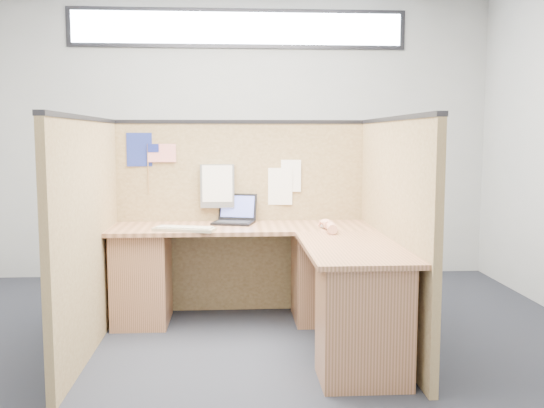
{
  "coord_description": "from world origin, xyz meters",
  "views": [
    {
      "loc": [
        -0.06,
        -3.83,
        1.4
      ],
      "look_at": [
        0.22,
        0.5,
        0.92
      ],
      "focal_mm": 40.0,
      "sensor_mm": 36.0,
      "label": 1
    }
  ],
  "objects": [
    {
      "name": "paper_left",
      "position": [
        0.38,
        0.97,
        1.09
      ],
      "size": [
        0.2,
        0.03,
        0.25
      ],
      "primitive_type": "cube",
      "rotation": [
        0.0,
        0.0,
        -0.14
      ],
      "color": "white",
      "rests_on": "cubicle_partitions"
    },
    {
      "name": "keyboard",
      "position": [
        -0.41,
        0.48,
        0.74
      ],
      "size": [
        0.47,
        0.27,
        0.03
      ],
      "rotation": [
        0.0,
        0.0,
        -0.28
      ],
      "color": "gray",
      "rests_on": "l_desk"
    },
    {
      "name": "clerestory_window",
      "position": [
        0.0,
        2.23,
        2.45
      ],
      "size": [
        3.3,
        0.04,
        0.38
      ],
      "color": "#232328",
      "rests_on": "wall_back"
    },
    {
      "name": "paper_right",
      "position": [
        0.29,
        0.97,
        1.0
      ],
      "size": [
        0.23,
        0.03,
        0.29
      ],
      "primitive_type": "cube",
      "rotation": [
        0.0,
        0.0,
        -0.1
      ],
      "color": "white",
      "rests_on": "cubicle_partitions"
    },
    {
      "name": "wall_front",
      "position": [
        0.0,
        -2.25,
        1.4
      ],
      "size": [
        5.0,
        0.0,
        5.0
      ],
      "primitive_type": "plane",
      "rotation": [
        -1.57,
        0.0,
        0.0
      ],
      "color": "#A4A7AA",
      "rests_on": "floor"
    },
    {
      "name": "mouse",
      "position": [
        0.62,
        0.53,
        0.75
      ],
      "size": [
        0.11,
        0.09,
        0.04
      ],
      "primitive_type": "ellipsoid",
      "rotation": [
        0.0,
        0.0,
        -0.27
      ],
      "color": "silver",
      "rests_on": "l_desk"
    },
    {
      "name": "wall_back",
      "position": [
        0.0,
        2.25,
        1.4
      ],
      "size": [
        5.0,
        0.0,
        5.0
      ],
      "primitive_type": "plane",
      "rotation": [
        1.57,
        0.0,
        0.0
      ],
      "color": "#A4A7AA",
      "rests_on": "floor"
    },
    {
      "name": "laptop",
      "position": [
        -0.06,
        0.86,
        0.78
      ],
      "size": [
        0.35,
        0.36,
        0.22
      ],
      "rotation": [
        0.0,
        0.0,
        -0.26
      ],
      "color": "black",
      "rests_on": "l_desk"
    },
    {
      "name": "l_desk",
      "position": [
        0.18,
        0.29,
        0.39
      ],
      "size": [
        1.95,
        1.75,
        0.73
      ],
      "color": "brown",
      "rests_on": "floor"
    },
    {
      "name": "hand_forearm",
      "position": [
        0.62,
        0.4,
        0.77
      ],
      "size": [
        0.1,
        0.36,
        0.08
      ],
      "color": "#DF907B",
      "rests_on": "l_desk"
    },
    {
      "name": "american_flag",
      "position": [
        -0.64,
        0.96,
        1.26
      ],
      "size": [
        0.22,
        0.01,
        0.38
      ],
      "color": "olive",
      "rests_on": "cubicle_partitions"
    },
    {
      "name": "file_holder",
      "position": [
        -0.18,
        0.94,
        1.01
      ],
      "size": [
        0.27,
        0.05,
        0.34
      ],
      "color": "slate",
      "rests_on": "cubicle_partitions"
    },
    {
      "name": "blue_poster",
      "position": [
        -0.79,
        0.97,
        1.3
      ],
      "size": [
        0.2,
        0.01,
        0.26
      ],
      "primitive_type": "cube",
      "rotation": [
        0.0,
        0.0,
        0.03
      ],
      "color": "navy",
      "rests_on": "cubicle_partitions"
    },
    {
      "name": "cubicle_partitions",
      "position": [
        0.0,
        0.43,
        0.77
      ],
      "size": [
        2.06,
        1.83,
        1.53
      ],
      "color": "brown",
      "rests_on": "floor"
    },
    {
      "name": "floor",
      "position": [
        0.0,
        0.0,
        0.0
      ],
      "size": [
        5.0,
        5.0,
        0.0
      ],
      "primitive_type": "plane",
      "color": "black",
      "rests_on": "ground"
    }
  ]
}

